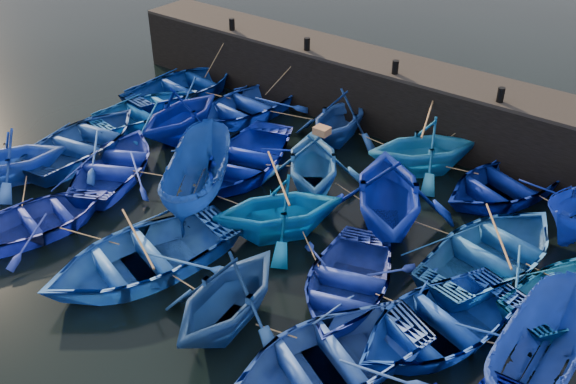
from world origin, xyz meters
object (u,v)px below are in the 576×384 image
Objects in this scene: boat_0 at (185,85)px; boat_8 at (246,157)px; boat_13 at (84,141)px; wooden_crate at (322,131)px; boat_20 at (8,157)px.

boat_0 reaches higher than boat_8.
boat_13 reaches higher than boat_8.
boat_0 is at bearing 163.78° from wooden_crate.
boat_20 is (0.31, -8.57, 0.40)m from boat_0.
wooden_crate is at bearing -6.78° from boat_8.
boat_0 is at bearing 121.24° from boat_20.
boat_13 is at bearing -158.79° from wooden_crate.
boat_0 is 6.89m from boat_8.
wooden_crate is (8.31, 3.22, 1.72)m from boat_13.
boat_13 is 9.07m from wooden_crate.
boat_20 reaches higher than boat_8.
boat_13 is 2.78m from boat_20.
boat_0 is 1.08× the size of boat_8.
boat_13 is (0.71, -5.85, -0.01)m from boat_0.
boat_8 is 10.74× the size of wooden_crate.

